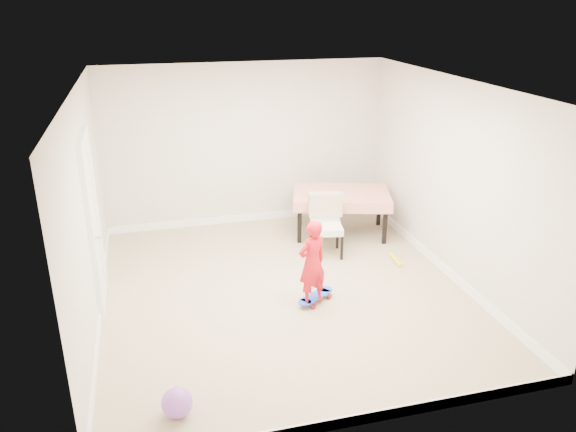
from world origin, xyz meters
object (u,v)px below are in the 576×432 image
object	(u,v)px
child	(312,266)
balloon	(177,403)
dining_table	(341,213)
skateboard	(316,298)
dining_chair	(327,226)

from	to	relation	value
child	balloon	size ratio (longest dim) A/B	3.84
child	dining_table	bearing A→B (deg)	-140.64
balloon	skateboard	bearing A→B (deg)	41.99
skateboard	child	distance (m)	0.51
dining_table	dining_chair	bearing A→B (deg)	-107.65
dining_table	balloon	size ratio (longest dim) A/B	5.26
child	dining_chair	bearing A→B (deg)	-137.42
skateboard	balloon	world-z (taller)	balloon
skateboard	balloon	distance (m)	2.43
dining_chair	child	distance (m)	1.48
child	skateboard	bearing A→B (deg)	-158.31
dining_table	skateboard	bearing A→B (deg)	-101.06
dining_table	skateboard	size ratio (longest dim) A/B	2.54
skateboard	child	xyz separation A→B (m)	(-0.08, -0.07, 0.49)
skateboard	child	bearing A→B (deg)	-170.25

